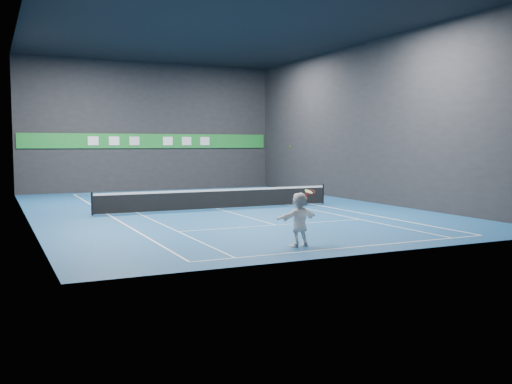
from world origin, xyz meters
name	(u,v)px	position (x,y,z in m)	size (l,w,h in m)	color
ground	(218,209)	(0.00, 0.00, 0.00)	(26.00, 26.00, 0.00)	navy
ceiling	(217,28)	(0.00, 0.00, 9.00)	(26.00, 26.00, 0.00)	black
wall_back	(151,127)	(0.00, 13.00, 4.50)	(18.00, 0.10, 9.00)	black
wall_front	(379,102)	(0.00, -13.00, 4.50)	(18.00, 0.10, 9.00)	black
wall_left	(24,116)	(-9.00, 0.00, 4.50)	(0.10, 26.00, 9.00)	black
wall_right	(366,122)	(9.00, 0.00, 4.50)	(0.10, 26.00, 9.00)	black
baseline_near	(355,247)	(0.00, -11.89, 0.00)	(10.98, 0.08, 0.01)	white
baseline_far	(156,191)	(0.00, 11.89, 0.00)	(10.98, 0.08, 0.01)	white
sideline_doubles_left	(108,215)	(-5.49, 0.00, 0.00)	(0.08, 23.78, 0.01)	white
sideline_doubles_right	(312,204)	(5.49, 0.00, 0.00)	(0.08, 23.78, 0.01)	white
sideline_singles_left	(138,213)	(-4.11, 0.00, 0.00)	(0.06, 23.78, 0.01)	white
sideline_singles_right	(290,205)	(4.11, 0.00, 0.00)	(0.06, 23.78, 0.01)	white
service_line_near	(276,225)	(0.00, -6.40, 0.00)	(8.23, 0.06, 0.01)	white
service_line_far	(180,198)	(0.00, 6.40, 0.00)	(8.23, 0.06, 0.01)	white
center_service_line	(218,209)	(0.00, 0.00, 0.00)	(0.06, 12.80, 0.01)	white
player	(299,219)	(-1.52, -11.01, 0.87)	(1.61, 0.51, 1.74)	white
tennis_ball	(291,147)	(-1.86, -11.03, 3.18)	(0.07, 0.07, 0.07)	yellow
tennis_net	(218,198)	(0.00, 0.00, 0.54)	(12.50, 0.10, 1.07)	black
sponsor_banner	(151,141)	(0.00, 12.93, 3.50)	(17.64, 0.11, 1.00)	#1C822D
tennis_racket	(309,193)	(-1.13, -10.97, 1.68)	(0.44, 0.38, 0.51)	red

